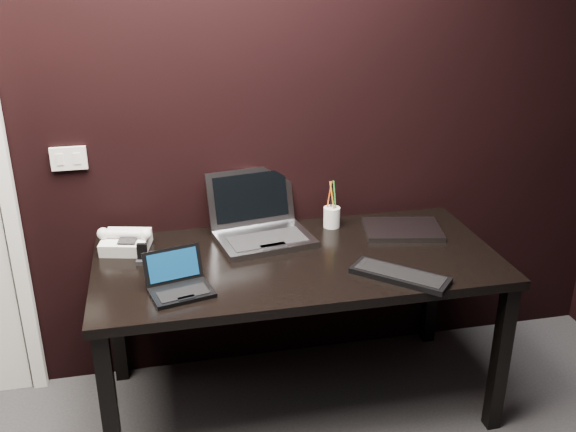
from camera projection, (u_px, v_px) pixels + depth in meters
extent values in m
plane|color=black|center=(211.00, 109.00, 2.80)|extent=(4.00, 0.00, 4.00)
cube|color=white|center=(6.00, 185.00, 2.71)|extent=(0.06, 0.05, 2.11)
cube|color=silver|center=(69.00, 158.00, 2.74)|extent=(0.15, 0.02, 0.10)
cube|color=silver|center=(60.00, 160.00, 2.73)|extent=(0.03, 0.01, 0.05)
cube|color=silver|center=(77.00, 159.00, 2.74)|extent=(0.03, 0.01, 0.05)
cube|color=black|center=(298.00, 262.00, 2.72)|extent=(1.70, 0.80, 0.04)
cube|color=black|center=(110.00, 412.00, 2.39)|extent=(0.06, 0.06, 0.70)
cube|color=black|center=(500.00, 358.00, 2.70)|extent=(0.06, 0.06, 0.70)
cube|color=black|center=(116.00, 315.00, 3.03)|extent=(0.06, 0.06, 0.70)
cube|color=black|center=(432.00, 281.00, 3.34)|extent=(0.06, 0.06, 0.70)
cube|color=black|center=(182.00, 293.00, 2.42)|extent=(0.26, 0.21, 0.02)
cube|color=black|center=(183.00, 293.00, 2.40)|extent=(0.20, 0.13, 0.00)
cube|color=black|center=(186.00, 298.00, 2.37)|extent=(0.07, 0.04, 0.00)
cube|color=black|center=(173.00, 265.00, 2.47)|extent=(0.23, 0.10, 0.13)
cube|color=#092644|center=(173.00, 265.00, 2.47)|extent=(0.20, 0.08, 0.11)
cube|color=gray|center=(265.00, 239.00, 2.85)|extent=(0.45, 0.36, 0.03)
cube|color=black|center=(267.00, 239.00, 2.82)|extent=(0.36, 0.22, 0.00)
cube|color=#A2A1A7|center=(273.00, 246.00, 2.75)|extent=(0.12, 0.07, 0.00)
cube|color=#9E9FA4|center=(251.00, 196.00, 2.95)|extent=(0.41, 0.15, 0.25)
cube|color=black|center=(251.00, 197.00, 2.95)|extent=(0.35, 0.12, 0.21)
cube|color=black|center=(400.00, 275.00, 2.54)|extent=(0.37, 0.36, 0.02)
cube|color=black|center=(400.00, 273.00, 2.54)|extent=(0.33, 0.32, 0.00)
cube|color=gray|center=(402.00, 229.00, 2.96)|extent=(0.39, 0.31, 0.02)
cube|color=silver|center=(126.00, 243.00, 2.77)|extent=(0.23, 0.22, 0.08)
cylinder|color=silver|center=(124.00, 234.00, 2.74)|extent=(0.19, 0.08, 0.04)
sphere|color=silver|center=(103.00, 234.00, 2.74)|extent=(0.06, 0.06, 0.05)
sphere|color=white|center=(145.00, 234.00, 2.74)|extent=(0.06, 0.06, 0.05)
cube|color=black|center=(127.00, 241.00, 2.71)|extent=(0.09, 0.07, 0.01)
cube|color=black|center=(142.00, 253.00, 2.65)|extent=(0.04, 0.03, 0.09)
cube|color=black|center=(142.00, 262.00, 2.66)|extent=(0.06, 0.04, 0.02)
cylinder|color=silver|center=(332.00, 217.00, 3.00)|extent=(0.09, 0.09, 0.10)
cylinder|color=#E24E15|center=(329.00, 196.00, 2.96)|extent=(0.02, 0.03, 0.14)
cylinder|color=green|center=(335.00, 196.00, 2.96)|extent=(0.02, 0.02, 0.14)
cylinder|color=black|center=(332.00, 195.00, 2.97)|extent=(0.01, 0.01, 0.14)
cylinder|color=orange|center=(332.00, 197.00, 2.95)|extent=(0.03, 0.03, 0.14)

